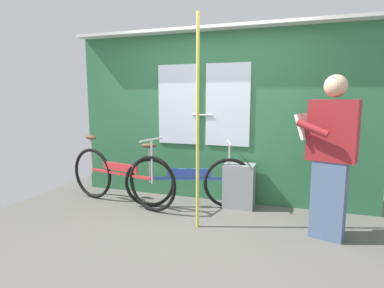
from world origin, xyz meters
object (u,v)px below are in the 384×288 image
trash_bin_by_wall (239,186)px  handrail_pole (198,124)px  bicycle_leaning_behind (120,176)px  passenger_reading_newspaper (330,154)px  bicycle_near_door (188,181)px

trash_bin_by_wall → handrail_pole: handrail_pole is taller
bicycle_leaning_behind → passenger_reading_newspaper: (2.55, -0.24, 0.49)m
bicycle_leaning_behind → handrail_pole: (1.22, -0.40, 0.76)m
bicycle_leaning_behind → trash_bin_by_wall: (1.54, 0.40, -0.10)m
passenger_reading_newspaper → handrail_pole: bearing=24.2°
trash_bin_by_wall → bicycle_leaning_behind: bearing=-165.6°
bicycle_leaning_behind → bicycle_near_door: bearing=22.6°
passenger_reading_newspaper → trash_bin_by_wall: 1.33m
trash_bin_by_wall → handrail_pole: 1.21m
trash_bin_by_wall → bicycle_near_door: bearing=-159.9°
bicycle_leaning_behind → handrail_pole: 1.49m
trash_bin_by_wall → handrail_pole: (-0.32, -0.80, 0.86)m
passenger_reading_newspaper → trash_bin_by_wall: (-1.01, 0.64, -0.58)m
bicycle_near_door → passenger_reading_newspaper: 1.76m
passenger_reading_newspaper → trash_bin_by_wall: passenger_reading_newspaper is taller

